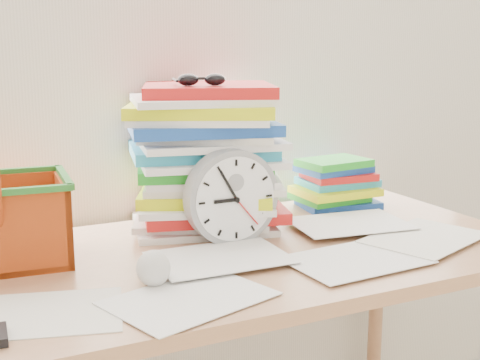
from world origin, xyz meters
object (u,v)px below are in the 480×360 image
paper_stack (207,157)px  clock (231,197)px  book_stack (335,183)px  desk (232,283)px

paper_stack → clock: paper_stack is taller
paper_stack → book_stack: paper_stack is taller
clock → book_stack: size_ratio=0.93×
clock → book_stack: (0.41, 0.18, -0.04)m
clock → book_stack: clock is taller
clock → paper_stack: bearing=86.9°
desk → clock: 0.19m
clock → desk: bearing=-115.4°
book_stack → desk: bearing=-151.6°
book_stack → clock: bearing=-155.9°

